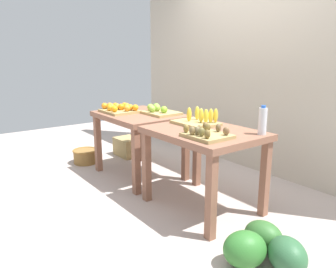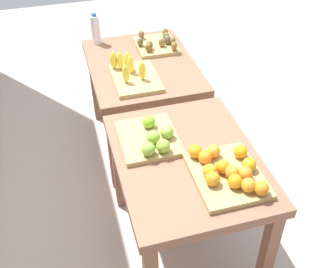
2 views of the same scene
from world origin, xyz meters
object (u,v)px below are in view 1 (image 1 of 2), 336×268
(apple_bin, at_px, (159,111))
(water_bottle, at_px, (263,121))
(banana_crate, at_px, (198,121))
(display_table_left, at_px, (140,123))
(orange_bin, at_px, (119,109))
(kiwi_bin, at_px, (206,134))
(cardboard_produce_box, at_px, (128,147))
(wicker_basket, at_px, (86,156))
(watermelon_pile, at_px, (264,247))
(display_table_right, at_px, (204,142))

(apple_bin, relative_size, water_bottle, 1.59)
(banana_crate, bearing_deg, display_table_left, -172.80)
(orange_bin, bearing_deg, kiwi_bin, -1.06)
(apple_bin, distance_m, kiwi_bin, 1.21)
(orange_bin, bearing_deg, cardboard_produce_box, 142.80)
(cardboard_produce_box, bearing_deg, wicker_basket, -94.32)
(banana_crate, bearing_deg, cardboard_produce_box, 173.84)
(wicker_basket, bearing_deg, display_table_left, 22.16)
(watermelon_pile, distance_m, cardboard_produce_box, 2.91)
(water_bottle, xyz_separation_m, cardboard_produce_box, (-2.37, 0.02, -0.77))
(orange_bin, xyz_separation_m, water_bottle, (1.77, 0.43, 0.08))
(watermelon_pile, height_order, cardboard_produce_box, cardboard_produce_box)
(orange_bin, distance_m, water_bottle, 1.82)
(water_bottle, xyz_separation_m, wicker_basket, (-2.42, -0.63, -0.80))
(watermelon_pile, bearing_deg, wicker_basket, -178.21)
(watermelon_pile, bearing_deg, cardboard_produce_box, 168.90)
(apple_bin, bearing_deg, wicker_basket, -153.67)
(display_table_left, height_order, cardboard_produce_box, display_table_left)
(banana_crate, relative_size, cardboard_produce_box, 1.10)
(water_bottle, bearing_deg, watermelon_pile, -48.00)
(display_table_right, distance_m, cardboard_produce_box, 2.02)
(orange_bin, bearing_deg, watermelon_pile, -2.72)
(display_table_left, height_order, banana_crate, banana_crate)
(orange_bin, bearing_deg, display_table_right, 6.51)
(display_table_left, xyz_separation_m, watermelon_pile, (2.04, -0.26, -0.54))
(kiwi_bin, bearing_deg, display_table_right, 140.36)
(water_bottle, xyz_separation_m, watermelon_pile, (0.48, -0.54, -0.77))
(display_table_left, xyz_separation_m, cardboard_produce_box, (-0.81, 0.30, -0.53))
(display_table_right, bearing_deg, watermelon_pile, -15.71)
(kiwi_bin, relative_size, cardboard_produce_box, 0.91)
(display_table_right, height_order, kiwi_bin, kiwi_bin)
(display_table_right, relative_size, watermelon_pile, 1.68)
(banana_crate, bearing_deg, apple_bin, 176.09)
(orange_bin, height_order, apple_bin, apple_bin)
(water_bottle, bearing_deg, apple_bin, -175.25)
(banana_crate, distance_m, cardboard_produce_box, 1.86)
(wicker_basket, bearing_deg, display_table_right, 10.03)
(banana_crate, xyz_separation_m, wicker_basket, (-1.77, -0.46, -0.72))
(display_table_right, height_order, banana_crate, banana_crate)
(orange_bin, xyz_separation_m, watermelon_pile, (2.26, -0.11, -0.70))
(display_table_right, xyz_separation_m, kiwi_bin, (0.22, -0.18, 0.15))
(orange_bin, bearing_deg, banana_crate, 13.40)
(display_table_right, xyz_separation_m, wicker_basket, (-1.98, -0.35, -0.56))
(display_table_right, height_order, watermelon_pile, display_table_right)
(display_table_right, height_order, water_bottle, water_bottle)
(display_table_left, bearing_deg, cardboard_produce_box, 159.68)
(cardboard_produce_box, bearing_deg, banana_crate, -6.16)
(kiwi_bin, xyz_separation_m, water_bottle, (0.22, 0.46, 0.09))
(apple_bin, bearing_deg, kiwi_bin, -16.60)
(kiwi_bin, distance_m, watermelon_pile, 0.99)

